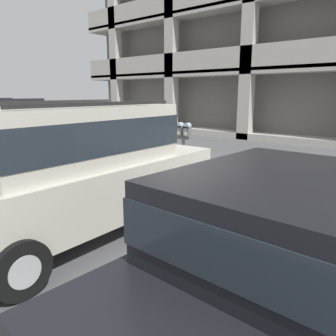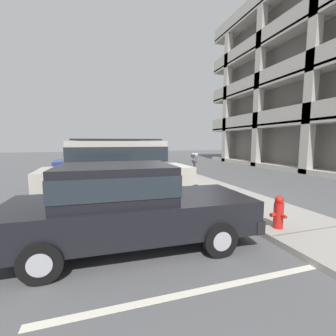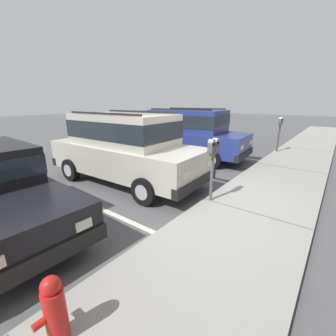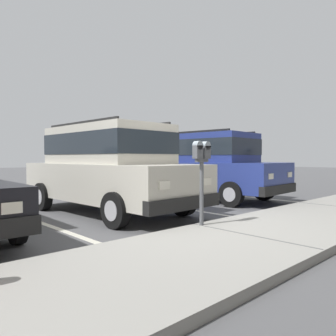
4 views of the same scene
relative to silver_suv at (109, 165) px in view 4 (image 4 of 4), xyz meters
The scene contains 6 objects.
ground_plane 2.64m from the silver_suv, 90.81° to the left, with size 80.00×80.00×0.10m.
sidewalk 3.82m from the silver_suv, 90.52° to the left, with size 40.00×2.20×0.12m.
parking_stall_lines 2.17m from the silver_suv, 31.46° to the left, with size 13.20×4.80×0.01m.
silver_suv is the anchor object (origin of this frame).
red_sedan 3.55m from the silver_suv, behind, with size 2.25×4.90×2.03m.
parking_meter_near 2.73m from the silver_suv, 91.63° to the left, with size 0.35×0.12×1.42m.
Camera 4 is at (4.16, 3.99, 1.26)m, focal length 35.00 mm.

